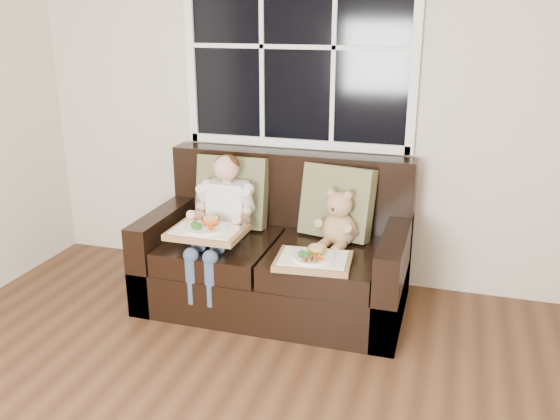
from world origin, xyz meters
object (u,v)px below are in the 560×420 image
(child, at_px, (222,212))
(teddy_bear, at_px, (339,223))
(tray_left, at_px, (207,230))
(loveseat, at_px, (278,258))
(tray_right, at_px, (313,259))

(child, bearing_deg, teddy_bear, 8.37)
(tray_left, bearing_deg, teddy_bear, 22.01)
(loveseat, height_order, tray_left, loveseat)
(teddy_bear, height_order, tray_right, teddy_bear)
(loveseat, relative_size, teddy_bear, 4.41)
(loveseat, xyz_separation_m, tray_right, (0.33, -0.35, 0.17))
(child, bearing_deg, tray_left, -97.07)
(tray_left, height_order, tray_right, tray_left)
(tray_right, bearing_deg, tray_left, 172.07)
(child, relative_size, tray_right, 1.77)
(loveseat, bearing_deg, child, -160.93)
(child, xyz_separation_m, tray_left, (-0.02, -0.19, -0.06))
(child, xyz_separation_m, tray_right, (0.67, -0.23, -0.16))
(tray_left, bearing_deg, loveseat, 41.06)
(teddy_bear, relative_size, tray_right, 0.81)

